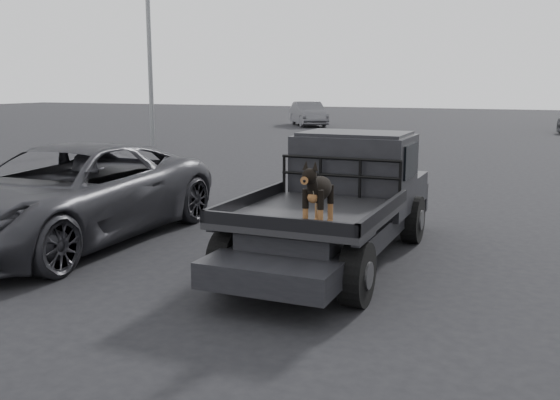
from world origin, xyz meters
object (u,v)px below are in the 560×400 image
at_px(flatbed_ute, 335,230).
at_px(parked_suv, 66,194).
at_px(distant_car_a, 308,114).
at_px(dog, 318,194).

distance_m(flatbed_ute, parked_suv, 4.38).
relative_size(parked_suv, distant_car_a, 1.28).
height_order(flatbed_ute, parked_suv, parked_suv).
relative_size(flatbed_ute, dog, 7.30).
bearing_deg(dog, distant_car_a, 110.77).
height_order(dog, distant_car_a, dog).
bearing_deg(parked_suv, dog, -13.99).
distance_m(flatbed_ute, distant_car_a, 29.33).
height_order(parked_suv, distant_car_a, parked_suv).
xyz_separation_m(flatbed_ute, distant_car_a, (-10.66, 27.32, 0.26)).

